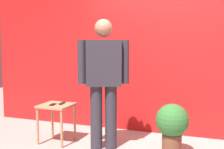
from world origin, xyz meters
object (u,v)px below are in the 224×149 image
object	(u,v)px
cell_phone	(53,104)
potted_plant	(172,125)
tv_remote	(62,103)
standing_person	(104,77)
side_table	(56,111)

from	to	relation	value
cell_phone	potted_plant	bearing A→B (deg)	-3.70
tv_remote	potted_plant	bearing A→B (deg)	-6.01
tv_remote	potted_plant	world-z (taller)	potted_plant
tv_remote	standing_person	bearing A→B (deg)	-11.87
cell_phone	tv_remote	distance (m)	0.15
side_table	potted_plant	size ratio (longest dim) A/B	0.84
side_table	potted_plant	bearing A→B (deg)	2.71
side_table	cell_phone	size ratio (longest dim) A/B	4.00
side_table	standing_person	bearing A→B (deg)	0.04
side_table	cell_phone	xyz separation A→B (m)	(-0.03, -0.05, 0.11)
standing_person	potted_plant	distance (m)	1.13
side_table	tv_remote	size ratio (longest dim) A/B	3.39
standing_person	cell_phone	xyz separation A→B (m)	(-0.79, -0.05, -0.43)
side_table	tv_remote	distance (m)	0.15
cell_phone	potted_plant	xyz separation A→B (m)	(1.74, 0.13, -0.17)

